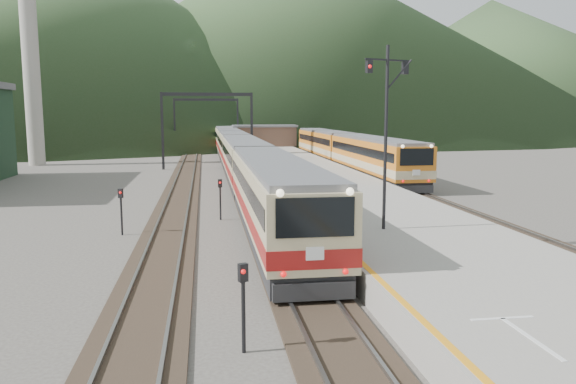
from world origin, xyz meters
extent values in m
cube|color=black|center=(0.00, 40.00, 0.06)|extent=(2.60, 200.00, 0.12)
cube|color=slate|center=(-0.72, 40.00, 0.16)|extent=(0.10, 200.00, 0.14)
cube|color=slate|center=(0.72, 40.00, 0.16)|extent=(0.10, 200.00, 0.14)
cube|color=black|center=(-5.00, 40.00, 0.06)|extent=(2.60, 200.00, 0.12)
cube|color=slate|center=(-5.72, 40.00, 0.16)|extent=(0.10, 200.00, 0.14)
cube|color=slate|center=(-4.28, 40.00, 0.16)|extent=(0.10, 200.00, 0.14)
cube|color=black|center=(11.50, 40.00, 0.06)|extent=(2.60, 200.00, 0.12)
cube|color=slate|center=(10.78, 40.00, 0.16)|extent=(0.10, 200.00, 0.14)
cube|color=slate|center=(12.22, 40.00, 0.16)|extent=(0.10, 200.00, 0.14)
cube|color=gray|center=(5.60, 38.00, 0.50)|extent=(8.00, 100.00, 1.00)
cube|color=black|center=(-7.50, 55.00, 4.00)|extent=(0.25, 0.25, 8.00)
cube|color=black|center=(1.80, 55.00, 4.00)|extent=(0.25, 0.25, 8.00)
cube|color=black|center=(-2.85, 55.00, 7.80)|extent=(9.30, 0.22, 0.35)
cube|color=black|center=(-7.50, 80.00, 4.00)|extent=(0.25, 0.25, 8.00)
cube|color=black|center=(1.80, 80.00, 4.00)|extent=(0.25, 0.25, 8.00)
cube|color=black|center=(-2.85, 80.00, 7.80)|extent=(9.30, 0.22, 0.35)
cylinder|color=#9E998E|center=(-22.00, 62.00, 15.00)|extent=(1.80, 1.80, 30.00)
cube|color=brown|center=(5.60, 78.00, 2.40)|extent=(9.00, 4.00, 2.80)
cube|color=slate|center=(5.60, 78.00, 3.95)|extent=(9.40, 4.40, 0.30)
cone|color=#304D26|center=(-40.00, 190.00, 30.00)|extent=(180.00, 180.00, 60.00)
cone|color=#304D26|center=(30.00, 230.00, 37.50)|extent=(220.00, 220.00, 75.00)
cone|color=#304D26|center=(110.00, 210.00, 25.00)|extent=(160.00, 160.00, 50.00)
cube|color=tan|center=(0.00, 21.01, 2.00)|extent=(2.91, 19.54, 3.55)
cube|color=tan|center=(0.00, 41.05, 2.00)|extent=(2.91, 19.54, 3.55)
cube|color=tan|center=(0.00, 61.08, 2.00)|extent=(2.91, 19.54, 3.55)
cube|color=tan|center=(0.00, 81.12, 2.00)|extent=(2.91, 19.54, 3.55)
cube|color=orange|center=(11.50, 42.67, 2.05)|extent=(2.98, 20.05, 3.64)
cube|color=orange|center=(11.50, 63.23, 2.05)|extent=(2.98, 20.05, 3.64)
cylinder|color=black|center=(4.27, 17.74, 4.82)|extent=(0.14, 0.14, 7.64)
cube|color=black|center=(4.27, 17.74, 8.04)|extent=(2.12, 0.74, 0.07)
cube|color=black|center=(3.41, 17.46, 7.74)|extent=(0.29, 0.25, 0.50)
cube|color=black|center=(5.12, 18.01, 7.74)|extent=(0.29, 0.25, 0.50)
cylinder|color=black|center=(-2.34, 8.43, 1.00)|extent=(0.10, 0.10, 2.00)
cube|color=black|center=(-2.34, 8.43, 2.05)|extent=(0.26, 0.23, 0.45)
cylinder|color=black|center=(-2.40, 26.01, 1.00)|extent=(0.10, 0.10, 2.00)
cube|color=black|center=(-2.40, 26.01, 2.05)|extent=(0.24, 0.18, 0.45)
cylinder|color=black|center=(-7.26, 22.82, 1.00)|extent=(0.10, 0.10, 2.00)
cube|color=black|center=(-7.26, 22.82, 2.05)|extent=(0.25, 0.21, 0.45)
camera|label=1|loc=(-3.21, -4.82, 5.91)|focal=35.00mm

